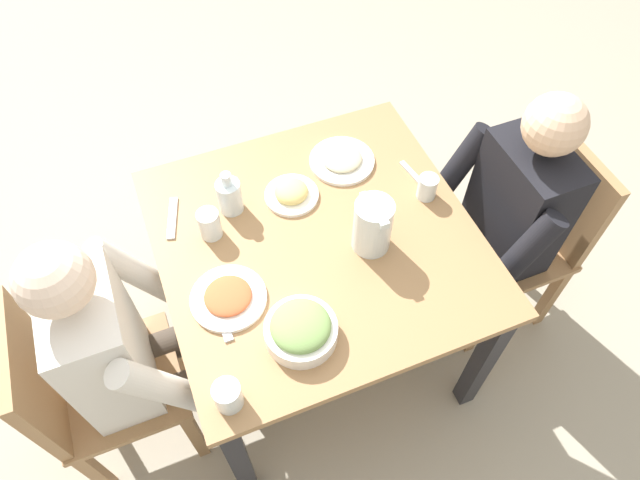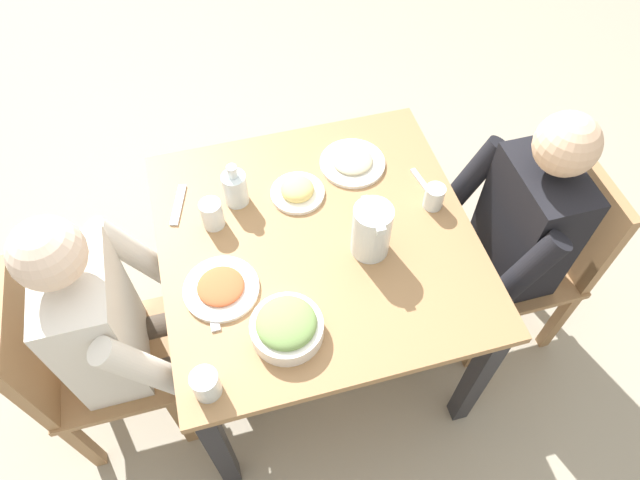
# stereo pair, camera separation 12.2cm
# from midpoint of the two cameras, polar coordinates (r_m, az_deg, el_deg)

# --- Properties ---
(ground_plane) EXTENTS (8.00, 8.00, 0.00)m
(ground_plane) POSITION_cam_midpoint_polar(r_m,az_deg,el_deg) (2.45, -1.66, -9.93)
(ground_plane) COLOR #9E937F
(dining_table) EXTENTS (1.00, 1.00, 0.73)m
(dining_table) POSITION_cam_midpoint_polar(r_m,az_deg,el_deg) (1.90, -2.11, -1.79)
(dining_table) COLOR #997047
(dining_table) RESTS_ON ground_plane
(chair_near) EXTENTS (0.40, 0.40, 0.86)m
(chair_near) POSITION_cam_midpoint_polar(r_m,az_deg,el_deg) (2.27, 18.75, 0.86)
(chair_near) COLOR #997047
(chair_near) RESTS_ON ground_plane
(chair_far) EXTENTS (0.40, 0.40, 0.86)m
(chair_far) POSITION_cam_midpoint_polar(r_m,az_deg,el_deg) (2.01, -24.00, -13.35)
(chair_far) COLOR #997047
(chair_far) RESTS_ON ground_plane
(diner_near) EXTENTS (0.48, 0.53, 1.15)m
(diner_near) POSITION_cam_midpoint_polar(r_m,az_deg,el_deg) (2.06, 15.21, 1.58)
(diner_near) COLOR black
(diner_near) RESTS_ON ground_plane
(diner_far) EXTENTS (0.48, 0.53, 1.15)m
(diner_far) POSITION_cam_midpoint_polar(r_m,az_deg,el_deg) (1.85, -19.52, -9.95)
(diner_far) COLOR silver
(diner_far) RESTS_ON ground_plane
(water_pitcher) EXTENTS (0.16, 0.12, 0.19)m
(water_pitcher) POSITION_cam_midpoint_polar(r_m,az_deg,el_deg) (1.73, 3.26, 1.38)
(water_pitcher) COLOR silver
(water_pitcher) RESTS_ON dining_table
(salad_bowl) EXTENTS (0.21, 0.21, 0.09)m
(salad_bowl) POSITION_cam_midpoint_polar(r_m,az_deg,el_deg) (1.61, -4.15, -9.00)
(salad_bowl) COLOR white
(salad_bowl) RESTS_ON dining_table
(plate_rice_curry) EXTENTS (0.23, 0.23, 0.04)m
(plate_rice_curry) POSITION_cam_midpoint_polar(r_m,az_deg,el_deg) (1.71, -11.21, -5.73)
(plate_rice_curry) COLOR white
(plate_rice_curry) RESTS_ON dining_table
(plate_beans) EXTENTS (0.23, 0.23, 0.04)m
(plate_beans) POSITION_cam_midpoint_polar(r_m,az_deg,el_deg) (2.01, 0.45, 7.99)
(plate_beans) COLOR white
(plate_beans) RESTS_ON dining_table
(plate_fries) EXTENTS (0.18, 0.18, 0.06)m
(plate_fries) POSITION_cam_midpoint_polar(r_m,az_deg,el_deg) (1.91, -4.72, 4.64)
(plate_fries) COLOR white
(plate_fries) RESTS_ON dining_table
(water_glass_far_left) EXTENTS (0.07, 0.07, 0.09)m
(water_glass_far_left) POSITION_cam_midpoint_polar(r_m,az_deg,el_deg) (1.91, 8.91, 5.17)
(water_glass_far_left) COLOR silver
(water_glass_far_left) RESTS_ON dining_table
(water_glass_near_left) EXTENTS (0.08, 0.08, 0.09)m
(water_glass_near_left) POSITION_cam_midpoint_polar(r_m,az_deg,el_deg) (1.55, -11.53, -15.14)
(water_glass_near_left) COLOR silver
(water_glass_near_left) RESTS_ON dining_table
(water_glass_near_right) EXTENTS (0.07, 0.07, 0.10)m
(water_glass_near_right) POSITION_cam_midpoint_polar(r_m,az_deg,el_deg) (1.83, -12.90, 1.48)
(water_glass_near_right) COLOR silver
(water_glass_near_right) RESTS_ON dining_table
(oil_carafe) EXTENTS (0.08, 0.08, 0.16)m
(oil_carafe) POSITION_cam_midpoint_polar(r_m,az_deg,el_deg) (1.88, -10.88, 4.16)
(oil_carafe) COLOR silver
(oil_carafe) RESTS_ON dining_table
(fork_near) EXTENTS (0.17, 0.07, 0.01)m
(fork_near) POSITION_cam_midpoint_polar(r_m,az_deg,el_deg) (1.94, -16.34, 2.05)
(fork_near) COLOR silver
(fork_near) RESTS_ON dining_table
(knife_near) EXTENTS (0.19, 0.05, 0.01)m
(knife_near) POSITION_cam_midpoint_polar(r_m,az_deg,el_deg) (1.98, 7.97, 6.02)
(knife_near) COLOR silver
(knife_near) RESTS_ON dining_table
(fork_far) EXTENTS (0.17, 0.03, 0.01)m
(fork_far) POSITION_cam_midpoint_polar(r_m,az_deg,el_deg) (1.70, -11.96, -7.59)
(fork_far) COLOR silver
(fork_far) RESTS_ON dining_table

